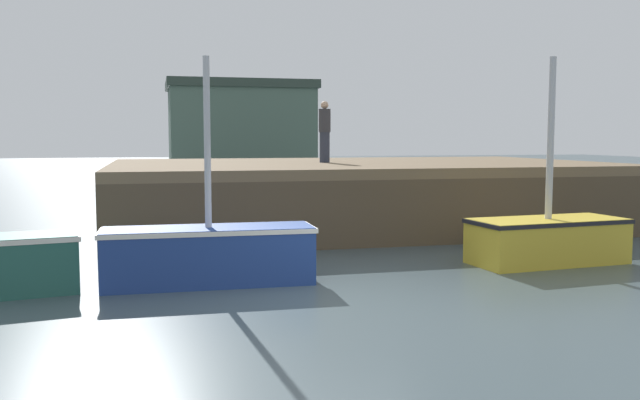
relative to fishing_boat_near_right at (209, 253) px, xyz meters
The scene contains 7 objects.
ground 2.56m from the fishing_boat_near_right, 34.50° to the right, with size 120.00×160.00×0.10m.
pier 8.40m from the fishing_boat_near_right, 54.07° to the left, with size 13.95×8.85×1.81m.
fishing_boat_near_right is the anchor object (origin of this frame).
fishing_boat_mid 6.75m from the fishing_boat_near_right, ahead, with size 3.26×1.59×4.09m.
rowboat 7.32m from the fishing_boat_near_right, 17.22° to the left, with size 1.75×0.97×0.39m.
dockworker 8.51m from the fishing_boat_near_right, 61.86° to the left, with size 0.34×0.34×1.75m.
warehouse 30.30m from the fishing_boat_near_right, 81.86° to the left, with size 8.75×5.84×5.90m.
Camera 1 is at (-2.94, -10.22, 2.51)m, focal length 38.10 mm.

